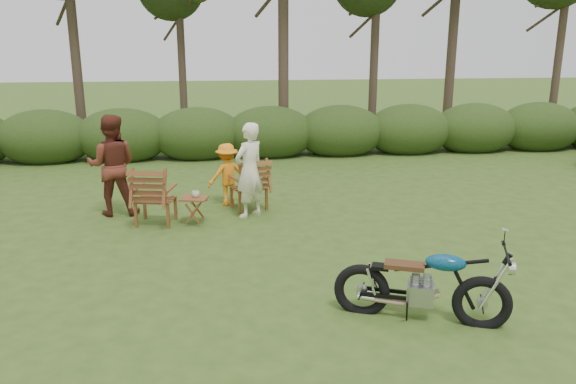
{
  "coord_description": "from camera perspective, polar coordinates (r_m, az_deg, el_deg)",
  "views": [
    {
      "loc": [
        -1.51,
        -6.44,
        3.13
      ],
      "look_at": [
        -0.45,
        1.72,
        0.9
      ],
      "focal_mm": 35.0,
      "sensor_mm": 36.0,
      "label": 1
    }
  ],
  "objects": [
    {
      "name": "ground",
      "position": [
        7.32,
        5.29,
        -10.22
      ],
      "size": [
        80.0,
        80.0,
        0.0
      ],
      "primitive_type": "plane",
      "color": "#314918",
      "rests_on": "ground"
    },
    {
      "name": "tree_line",
      "position": [
        16.32,
        -0.36,
        17.53
      ],
      "size": [
        22.52,
        11.62,
        8.14
      ],
      "color": "#372B1E",
      "rests_on": "ground"
    },
    {
      "name": "motorcycle",
      "position": [
        6.86,
        13.14,
        -12.38
      ],
      "size": [
        2.03,
        1.38,
        1.08
      ],
      "primitive_type": null,
      "rotation": [
        0.0,
        0.0,
        -0.39
      ],
      "color": "#0C6D9C",
      "rests_on": "ground"
    },
    {
      "name": "lawn_chair_right",
      "position": [
        10.82,
        -3.98,
        -1.7
      ],
      "size": [
        0.87,
        0.87,
        1.0
      ],
      "primitive_type": null,
      "rotation": [
        0.0,
        0.0,
        3.46
      ],
      "color": "brown",
      "rests_on": "ground"
    },
    {
      "name": "lawn_chair_left",
      "position": [
        10.2,
        -13.18,
        -3.11
      ],
      "size": [
        0.85,
        0.85,
        1.04
      ],
      "primitive_type": null,
      "rotation": [
        0.0,
        0.0,
        2.94
      ],
      "color": "brown",
      "rests_on": "ground"
    },
    {
      "name": "side_table",
      "position": [
        9.97,
        -9.46,
        -1.89
      ],
      "size": [
        0.55,
        0.49,
        0.48
      ],
      "primitive_type": null,
      "rotation": [
        0.0,
        0.0,
        -0.23
      ],
      "color": "#5F2C17",
      "rests_on": "ground"
    },
    {
      "name": "cup",
      "position": [
        9.91,
        -9.38,
        -0.21
      ],
      "size": [
        0.16,
        0.16,
        0.11
      ],
      "primitive_type": "imported",
      "rotation": [
        0.0,
        0.0,
        0.15
      ],
      "color": "beige",
      "rests_on": "side_table"
    },
    {
      "name": "adult_a",
      "position": [
        10.36,
        -3.86,
        -2.46
      ],
      "size": [
        0.75,
        0.72,
        1.73
      ],
      "primitive_type": "imported",
      "rotation": [
        0.0,
        0.0,
        3.84
      ],
      "color": "#F5EBCA",
      "rests_on": "ground"
    },
    {
      "name": "adult_b",
      "position": [
        10.95,
        -17.06,
        -2.14
      ],
      "size": [
        0.91,
        0.71,
        1.85
      ],
      "primitive_type": "imported",
      "rotation": [
        0.0,
        0.0,
        3.13
      ],
      "color": "#5D271A",
      "rests_on": "ground"
    },
    {
      "name": "child",
      "position": [
        11.12,
        -6.11,
        -1.28
      ],
      "size": [
        0.9,
        0.73,
        1.22
      ],
      "primitive_type": "imported",
      "rotation": [
        0.0,
        0.0,
        3.56
      ],
      "color": "orange",
      "rests_on": "ground"
    }
  ]
}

